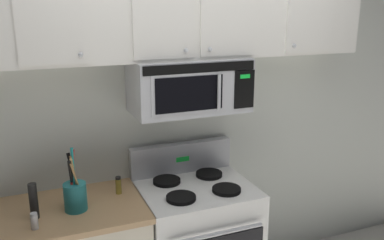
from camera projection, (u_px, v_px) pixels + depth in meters
back_wall at (176, 110)px, 3.02m from camera, size 5.20×0.10×2.70m
over_range_microwave at (189, 85)px, 2.74m from camera, size 0.76×0.43×0.35m
upper_cabinets at (187, 14)px, 2.65m from camera, size 2.50×0.36×0.55m
utensil_crock_teal at (75, 193)px, 2.47m from camera, size 0.13×0.13×0.39m
salt_shaker at (34, 221)px, 2.27m from camera, size 0.04×0.04×0.09m
pepper_mill at (34, 201)px, 2.37m from camera, size 0.05×0.05×0.21m
spice_jar at (118, 185)px, 2.70m from camera, size 0.04×0.04×0.12m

